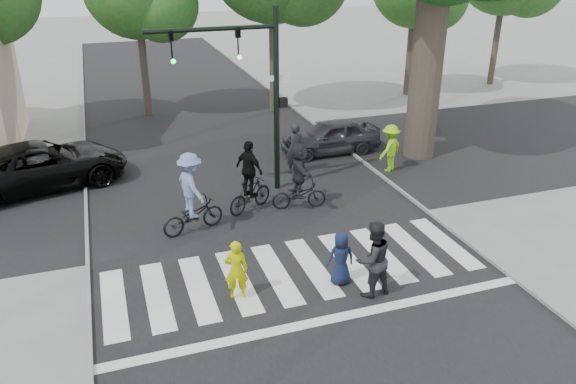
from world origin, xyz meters
name	(u,v)px	position (x,y,z in m)	size (l,w,h in m)	color
ground	(308,291)	(0.00, 0.00, 0.00)	(120.00, 120.00, 0.00)	gray
road_stem	(253,207)	(0.00, 5.00, 0.01)	(10.00, 70.00, 0.01)	black
road_cross	(231,173)	(0.00, 8.00, 0.01)	(70.00, 10.00, 0.01)	black
curb_left	(87,230)	(-5.05, 5.00, 0.05)	(0.10, 70.00, 0.10)	gray
curb_right	(394,185)	(5.05, 5.00, 0.05)	(0.10, 70.00, 0.10)	gray
crosswalk	(299,277)	(0.00, 0.66, 0.01)	(10.00, 3.85, 0.01)	silver
traffic_signal	(250,77)	(0.35, 6.20, 3.90)	(4.45, 0.29, 6.00)	black
pedestrian_woman	(236,270)	(-1.69, 0.31, 0.76)	(0.56, 0.36, 1.52)	#BACC00
pedestrian_child	(341,258)	(0.88, 0.11, 0.69)	(0.68, 0.44, 1.39)	#121C38
pedestrian_adult	(373,259)	(1.38, -0.58, 0.96)	(0.94, 0.73, 1.93)	#232325
cyclist_left	(192,199)	(-2.07, 3.99, 1.05)	(2.01, 1.39, 2.41)	black
cyclist_mid	(250,183)	(-0.13, 4.81, 0.94)	(1.77, 1.30, 2.29)	black
cyclist_right	(299,180)	(1.37, 4.48, 0.97)	(1.79, 1.66, 2.18)	black
car_suv	(41,165)	(-6.37, 8.92, 0.79)	(2.61, 5.65, 1.57)	black
car_grey	(330,136)	(4.30, 8.91, 0.67)	(1.59, 3.96, 1.35)	#2F2F34
bystander_hivis	(390,148)	(5.60, 6.41, 0.88)	(1.13, 0.65, 1.75)	#8BE415
bystander_dark	(295,148)	(2.22, 7.32, 0.95)	(0.69, 0.45, 1.90)	#232325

